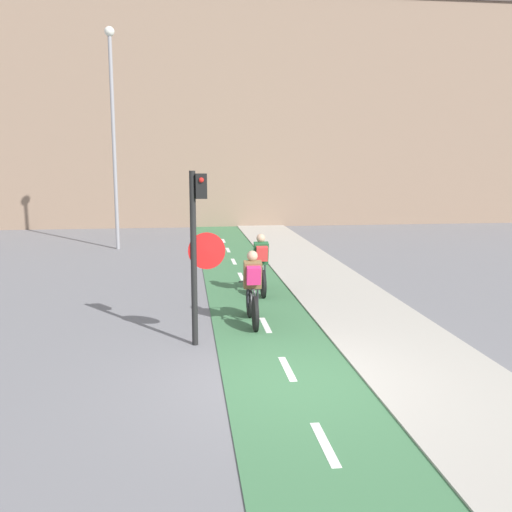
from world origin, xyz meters
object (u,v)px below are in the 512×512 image
at_px(traffic_light_pole, 198,239).
at_px(street_lamp_far, 113,119).
at_px(cyclist_far, 261,266).
at_px(cyclist_near, 252,290).

bearing_deg(traffic_light_pole, street_lamp_far, 103.12).
height_order(street_lamp_far, cyclist_far, street_lamp_far).
bearing_deg(cyclist_near, street_lamp_far, 109.90).
height_order(street_lamp_far, cyclist_near, street_lamp_far).
relative_size(street_lamp_far, cyclist_near, 4.68).
height_order(cyclist_near, cyclist_far, cyclist_near).
bearing_deg(cyclist_far, cyclist_near, -101.24).
bearing_deg(street_lamp_far, cyclist_far, -61.18).
relative_size(traffic_light_pole, cyclist_far, 1.87).
xyz_separation_m(traffic_light_pole, street_lamp_far, (-2.78, 11.94, 2.89)).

